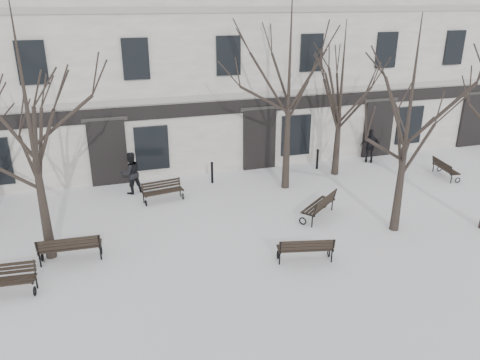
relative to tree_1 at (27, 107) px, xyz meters
name	(u,v)px	position (x,y,z in m)	size (l,w,h in m)	color
ground	(239,260)	(5.67, -2.00, -4.87)	(100.00, 100.00, 0.00)	white
building	(165,44)	(5.67, 10.96, 0.65)	(40.40, 10.20, 11.40)	silver
tree_1	(27,107)	(0.00, 0.00, 0.00)	(5.45, 5.45, 7.79)	black
tree_2	(411,102)	(11.62, -1.64, -0.27)	(5.15, 5.15, 7.35)	black
tree_5	(290,64)	(9.44, 3.24, 0.42)	(5.92, 5.92, 8.46)	black
tree_6	(342,81)	(12.32, 4.10, -0.53)	(4.86, 4.86, 6.95)	black
bench_0	(3,280)	(-1.12, -1.80, -4.39)	(1.79, 0.77, 0.88)	black
bench_1	(70,247)	(0.63, -0.50, -4.35)	(1.93, 0.79, 0.95)	black
bench_2	(305,248)	(7.63, -2.71, -4.39)	(1.82, 1.00, 0.88)	black
bench_3	(163,190)	(4.10, 3.40, -4.42)	(1.70, 0.84, 0.83)	black
bench_4	(320,205)	(9.49, 0.02, -4.36)	(1.85, 1.66, 0.94)	black
bench_5	(445,168)	(16.94, 2.20, -4.43)	(0.83, 1.68, 0.81)	black
bollard_a	(212,172)	(6.52, 4.71, -4.33)	(0.13, 0.13, 1.00)	black
bollard_b	(317,158)	(11.83, 5.00, -4.33)	(0.13, 0.13, 1.00)	black
pedestrian_b	(133,193)	(2.99, 4.61, -4.87)	(0.88, 0.69, 1.81)	black
pedestrian_c	(369,162)	(14.77, 5.08, -4.87)	(1.00, 0.42, 1.71)	black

